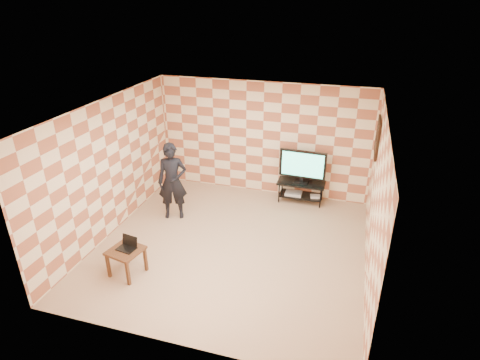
# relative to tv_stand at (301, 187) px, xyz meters

# --- Properties ---
(floor) EXTENTS (5.00, 5.00, 0.00)m
(floor) POSITION_rel_tv_stand_xyz_m (-1.00, -2.21, -0.37)
(floor) COLOR tan
(floor) RESTS_ON ground
(wall_back) EXTENTS (5.00, 0.02, 2.70)m
(wall_back) POSITION_rel_tv_stand_xyz_m (-1.00, 0.29, 0.98)
(wall_back) COLOR #F8E2B8
(wall_back) RESTS_ON ground
(wall_front) EXTENTS (5.00, 0.02, 2.70)m
(wall_front) POSITION_rel_tv_stand_xyz_m (-1.00, -4.71, 0.98)
(wall_front) COLOR #F8E2B8
(wall_front) RESTS_ON ground
(wall_left) EXTENTS (0.02, 5.00, 2.70)m
(wall_left) POSITION_rel_tv_stand_xyz_m (-3.50, -2.21, 0.98)
(wall_left) COLOR #F8E2B8
(wall_left) RESTS_ON ground
(wall_right) EXTENTS (0.02, 5.00, 2.70)m
(wall_right) POSITION_rel_tv_stand_xyz_m (1.50, -2.21, 0.98)
(wall_right) COLOR #F8E2B8
(wall_right) RESTS_ON ground
(ceiling) EXTENTS (5.00, 5.00, 0.02)m
(ceiling) POSITION_rel_tv_stand_xyz_m (-1.00, -2.21, 2.33)
(ceiling) COLOR white
(ceiling) RESTS_ON wall_back
(wall_art) EXTENTS (0.04, 0.72, 0.72)m
(wall_art) POSITION_rel_tv_stand_xyz_m (1.47, -0.66, 1.58)
(wall_art) COLOR black
(wall_art) RESTS_ON wall_right
(tv_stand) EXTENTS (1.08, 0.49, 0.50)m
(tv_stand) POSITION_rel_tv_stand_xyz_m (0.00, 0.00, 0.00)
(tv_stand) COLOR black
(tv_stand) RESTS_ON floor
(tv) EXTENTS (1.06, 0.22, 0.77)m
(tv) POSITION_rel_tv_stand_xyz_m (0.00, -0.00, 0.56)
(tv) COLOR black
(tv) RESTS_ON tv_stand
(dvd_player) EXTENTS (0.38, 0.28, 0.06)m
(dvd_player) POSITION_rel_tv_stand_xyz_m (-0.16, -0.04, -0.16)
(dvd_player) COLOR #BABABC
(dvd_player) RESTS_ON tv_stand
(game_console) EXTENTS (0.25, 0.21, 0.05)m
(game_console) POSITION_rel_tv_stand_xyz_m (0.35, -0.04, -0.17)
(game_console) COLOR silver
(game_console) RESTS_ON tv_stand
(side_table) EXTENTS (0.63, 0.63, 0.50)m
(side_table) POSITION_rel_tv_stand_xyz_m (-2.48, -3.52, 0.04)
(side_table) COLOR #3A2010
(side_table) RESTS_ON floor
(laptop) EXTENTS (0.34, 0.29, 0.21)m
(laptop) POSITION_rel_tv_stand_xyz_m (-2.47, -3.45, 0.18)
(laptop) COLOR black
(laptop) RESTS_ON side_table
(person) EXTENTS (0.71, 0.59, 1.69)m
(person) POSITION_rel_tv_stand_xyz_m (-2.54, -1.47, 0.48)
(person) COLOR black
(person) RESTS_ON floor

